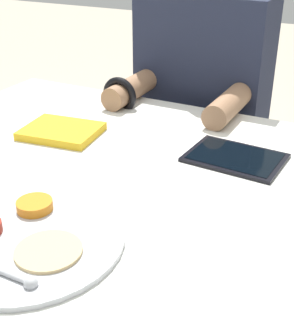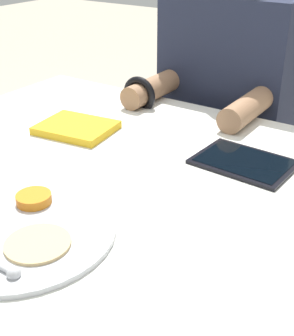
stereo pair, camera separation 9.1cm
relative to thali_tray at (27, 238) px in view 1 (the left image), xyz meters
The scene contains 5 objects.
dining_table 0.45m from the thali_tray, 91.91° to the left, with size 1.22×1.01×0.72m.
thali_tray is the anchor object (origin of this frame).
red_notebook 0.46m from the thali_tray, 119.31° to the left, with size 0.21×0.17×0.02m.
tablet_device 0.52m from the thali_tray, 65.11° to the left, with size 0.22×0.17×0.01m.
person_diner 0.94m from the thali_tray, 92.64° to the left, with size 0.42×0.44×1.21m.
Camera 1 is at (0.49, -0.74, 1.21)m, focal length 50.00 mm.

